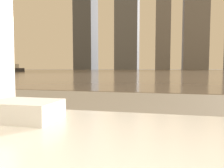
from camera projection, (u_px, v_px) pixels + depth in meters
towel_stack at (25, 111)px, 0.89m from camera, size 0.26×0.19×0.08m
harbor_water at (162, 71)px, 60.36m from camera, size 180.00×110.00×0.01m
harbor_boat_1 at (14, 69)px, 48.06m from camera, size 2.31×4.75×1.71m
skyline_tower_0 at (86, 14)px, 122.15m from camera, size 10.40×13.11×62.13m
skyline_tower_1 at (127, 27)px, 117.39m from camera, size 12.17×10.36×45.62m
skyline_tower_2 at (163, 17)px, 112.72m from camera, size 7.39×10.17×54.84m
skyline_tower_3 at (195, 22)px, 109.40m from camera, size 11.73×11.42×47.47m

